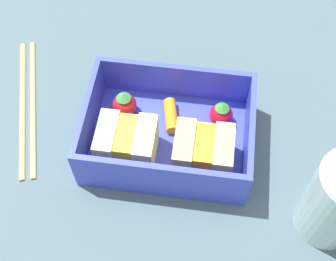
# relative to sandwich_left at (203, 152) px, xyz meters

# --- Properties ---
(ground_plane) EXTENTS (1.20, 1.20, 0.02)m
(ground_plane) POSITION_rel_sandwich_left_xyz_m (0.04, -0.02, -0.04)
(ground_plane) COLOR #455A60
(bento_tray) EXTENTS (0.18, 0.13, 0.01)m
(bento_tray) POSITION_rel_sandwich_left_xyz_m (0.04, -0.02, -0.03)
(bento_tray) COLOR #3B47CA
(bento_tray) RESTS_ON ground_plane
(bento_rim) EXTENTS (0.18, 0.13, 0.05)m
(bento_rim) POSITION_rel_sandwich_left_xyz_m (0.04, -0.02, 0.00)
(bento_rim) COLOR #3B47CA
(bento_rim) RESTS_ON bento_tray
(sandwich_left) EXTENTS (0.06, 0.05, 0.04)m
(sandwich_left) POSITION_rel_sandwich_left_xyz_m (0.00, 0.00, 0.00)
(sandwich_left) COLOR tan
(sandwich_left) RESTS_ON bento_tray
(sandwich_center_left) EXTENTS (0.06, 0.05, 0.04)m
(sandwich_center_left) POSITION_rel_sandwich_left_xyz_m (0.08, 0.00, 0.00)
(sandwich_center_left) COLOR beige
(sandwich_center_left) RESTS_ON bento_tray
(strawberry_left) EXTENTS (0.03, 0.03, 0.03)m
(strawberry_left) POSITION_rel_sandwich_left_xyz_m (-0.02, -0.05, -0.01)
(strawberry_left) COLOR red
(strawberry_left) RESTS_ON bento_tray
(carrot_stick_far_left) EXTENTS (0.02, 0.04, 0.01)m
(carrot_stick_far_left) POSITION_rel_sandwich_left_xyz_m (0.04, -0.05, -0.02)
(carrot_stick_far_left) COLOR orange
(carrot_stick_far_left) RESTS_ON bento_tray
(strawberry_far_left) EXTENTS (0.03, 0.03, 0.03)m
(strawberry_far_left) POSITION_rel_sandwich_left_xyz_m (0.09, -0.05, -0.01)
(strawberry_far_left) COLOR red
(strawberry_far_left) RESTS_ON bento_tray
(chopstick_pair) EXTENTS (0.07, 0.19, 0.01)m
(chopstick_pair) POSITION_rel_sandwich_left_xyz_m (0.21, -0.05, -0.03)
(chopstick_pair) COLOR tan
(chopstick_pair) RESTS_ON ground_plane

